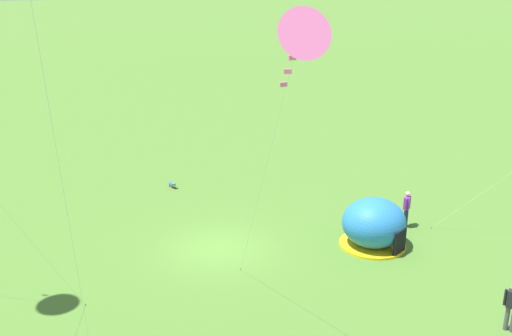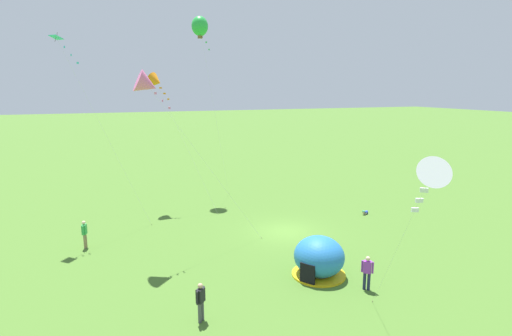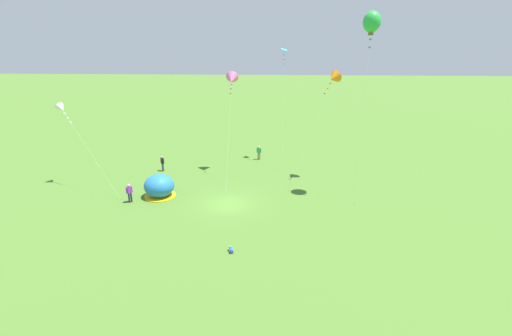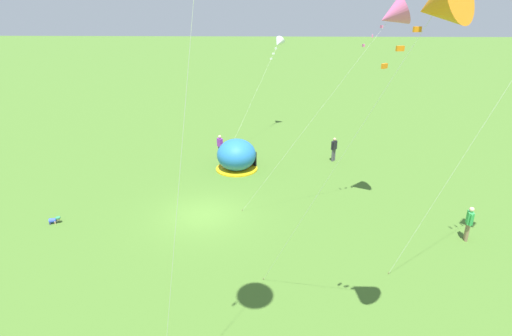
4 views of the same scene
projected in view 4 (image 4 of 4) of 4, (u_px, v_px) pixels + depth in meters
ground_plane at (204, 214)px, 21.08m from camera, size 300.00×300.00×0.00m
popup_tent at (237, 155)px, 26.66m from camera, size 2.81×2.81×2.10m
toddler_crawling at (55, 220)px, 20.15m from camera, size 0.35×0.55×0.32m
person_with_toddler at (334, 148)px, 28.19m from camera, size 0.44×0.45×1.72m
person_strolling at (220, 145)px, 28.76m from camera, size 0.43×0.47×1.72m
person_far_back at (469, 222)px, 18.39m from camera, size 0.58×0.32×1.72m
kite_white at (278, 43)px, 33.14m from camera, size 7.08×4.35×8.05m
kite_orange at (439, 5)px, 8.33m from camera, size 4.93×4.58×10.88m
kite_pink at (393, 15)px, 17.68m from camera, size 1.30×7.57×10.64m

